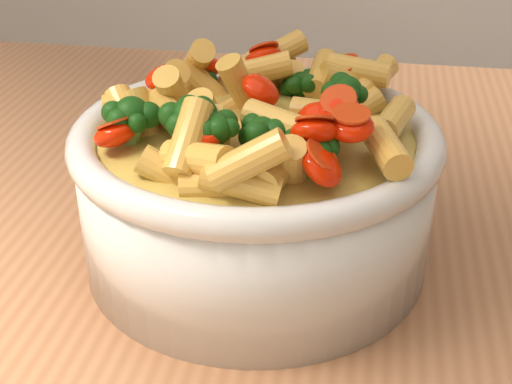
# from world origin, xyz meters

# --- Properties ---
(table) EXTENTS (1.20, 0.80, 0.90)m
(table) POSITION_xyz_m (0.00, 0.00, 0.80)
(table) COLOR #AD714A
(table) RESTS_ON ground
(serving_bowl) EXTENTS (0.25, 0.25, 0.11)m
(serving_bowl) POSITION_xyz_m (0.05, -0.06, 0.95)
(serving_bowl) COLOR silver
(serving_bowl) RESTS_ON table
(pasta_salad) EXTENTS (0.20, 0.20, 0.04)m
(pasta_salad) POSITION_xyz_m (0.05, -0.06, 1.02)
(pasta_salad) COLOR #FFBE50
(pasta_salad) RESTS_ON serving_bowl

